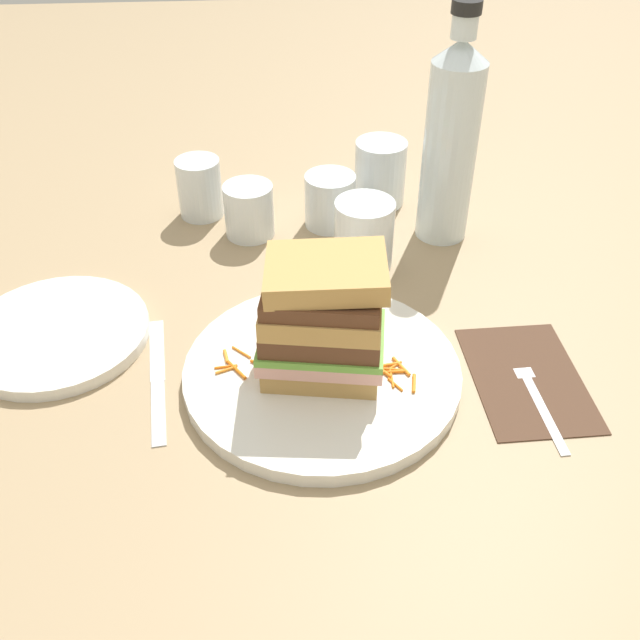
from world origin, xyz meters
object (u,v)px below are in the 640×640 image
at_px(empty_tumbler_1, 330,200).
at_px(empty_tumbler_2, 380,173).
at_px(fork, 535,390).
at_px(side_plate, 57,334).
at_px(empty_tumbler_0, 249,210).
at_px(water_bottle, 451,140).
at_px(empty_tumbler_3, 200,188).
at_px(main_plate, 322,372).
at_px(napkin_dark, 527,378).
at_px(knife, 158,381).
at_px(sandwich, 323,320).
at_px(juice_glass, 364,236).

relative_size(empty_tumbler_1, empty_tumbler_2, 0.79).
xyz_separation_m(fork, side_plate, (-0.52, 0.13, 0.00)).
relative_size(fork, empty_tumbler_0, 2.26).
height_order(empty_tumbler_0, side_plate, empty_tumbler_0).
relative_size(water_bottle, empty_tumbler_3, 3.66).
distance_m(main_plate, side_plate, 0.31).
distance_m(water_bottle, side_plate, 0.54).
relative_size(main_plate, side_plate, 1.42).
bearing_deg(water_bottle, empty_tumbler_2, 127.70).
relative_size(fork, empty_tumbler_2, 1.76).
bearing_deg(napkin_dark, empty_tumbler_1, 118.75).
xyz_separation_m(empty_tumbler_0, side_plate, (-0.22, -0.22, -0.03)).
distance_m(knife, empty_tumbler_0, 0.32).
distance_m(napkin_dark, empty_tumbler_3, 0.53).
bearing_deg(napkin_dark, fork, -87.11).
xyz_separation_m(main_plate, side_plate, (-0.30, 0.09, -0.00)).
relative_size(empty_tumbler_2, side_plate, 0.45).
distance_m(main_plate, knife, 0.18).
relative_size(knife, empty_tumbler_2, 2.11).
bearing_deg(empty_tumbler_2, napkin_dark, -74.90).
distance_m(main_plate, napkin_dark, 0.22).
distance_m(main_plate, empty_tumbler_0, 0.31).
bearing_deg(sandwich, empty_tumbler_2, 73.55).
bearing_deg(main_plate, empty_tumbler_0, 104.45).
bearing_deg(main_plate, juice_glass, 72.25).
height_order(sandwich, juice_glass, sandwich).
bearing_deg(empty_tumbler_2, fork, -75.52).
height_order(knife, side_plate, side_plate).
bearing_deg(empty_tumbler_3, empty_tumbler_1, -12.57).
xyz_separation_m(main_plate, sandwich, (0.00, 0.00, 0.07)).
xyz_separation_m(empty_tumbler_1, empty_tumbler_2, (0.08, 0.06, 0.01)).
height_order(knife, juice_glass, juice_glass).
bearing_deg(knife, juice_glass, 40.77).
distance_m(knife, empty_tumbler_2, 0.48).
bearing_deg(empty_tumbler_0, knife, -108.33).
relative_size(knife, empty_tumbler_0, 2.72).
height_order(fork, water_bottle, water_bottle).
bearing_deg(empty_tumbler_0, juice_glass, -29.68).
bearing_deg(water_bottle, empty_tumbler_0, 176.17).
bearing_deg(fork, empty_tumbler_3, 132.65).
xyz_separation_m(water_bottle, side_plate, (-0.49, -0.20, -0.13)).
bearing_deg(side_plate, sandwich, -16.30).
bearing_deg(empty_tumbler_0, empty_tumbler_3, 139.81).
relative_size(sandwich, fork, 0.85).
distance_m(juice_glass, empty_tumbler_0, 0.17).
relative_size(knife, empty_tumbler_3, 2.36).
height_order(water_bottle, empty_tumbler_3, water_bottle).
relative_size(napkin_dark, empty_tumbler_0, 2.39).
distance_m(main_plate, fork, 0.23).
height_order(fork, juice_glass, juice_glass).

